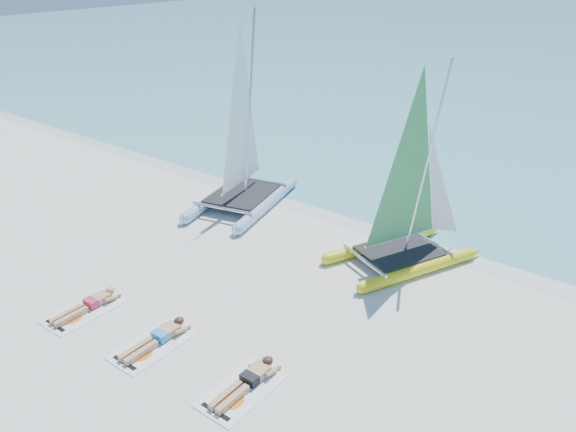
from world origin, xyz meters
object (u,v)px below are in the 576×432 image
(towel_a, at_px, (83,311))
(towel_c, at_px, (242,390))
(sunbather_b, at_px, (159,337))
(catamaran_yellow, at_px, (416,200))
(catamaran_blue, at_px, (242,149))
(sunbather_c, at_px, (248,380))
(sunbather_a, at_px, (90,304))
(towel_b, at_px, (152,345))

(towel_a, relative_size, towel_c, 1.00)
(towel_a, relative_size, sunbather_b, 1.07)
(catamaran_yellow, xyz_separation_m, towel_a, (-5.11, -7.19, -1.78))
(catamaran_blue, xyz_separation_m, sunbather_b, (3.53, -6.86, -1.82))
(catamaran_blue, relative_size, sunbather_c, 3.76)
(catamaran_blue, bearing_deg, catamaran_yellow, -13.95)
(catamaran_blue, height_order, sunbather_a, catamaran_blue)
(catamaran_yellow, relative_size, towel_b, 3.08)
(catamaran_blue, relative_size, towel_b, 3.51)
(sunbather_c, bearing_deg, towel_b, -171.99)
(towel_a, bearing_deg, sunbather_c, 5.93)
(towel_a, bearing_deg, towel_b, 3.70)
(catamaran_yellow, height_order, towel_c, catamaran_yellow)
(catamaran_blue, xyz_separation_m, towel_c, (6.03, -6.89, -1.93))
(catamaran_yellow, distance_m, towel_b, 7.77)
(towel_a, bearing_deg, catamaran_yellow, 54.58)
(catamaran_blue, relative_size, sunbather_a, 3.76)
(sunbather_a, height_order, sunbather_c, same)
(towel_b, xyz_separation_m, sunbather_b, (-0.00, 0.19, 0.11))
(sunbather_a, height_order, towel_b, sunbather_a)
(sunbather_b, bearing_deg, catamaran_blue, 117.21)
(towel_b, xyz_separation_m, towel_c, (2.50, 0.16, 0.00))
(catamaran_yellow, distance_m, sunbather_a, 8.82)
(catamaran_yellow, relative_size, sunbather_a, 3.30)
(sunbather_a, bearing_deg, towel_c, 1.41)
(sunbather_b, bearing_deg, towel_a, -171.65)
(catamaran_yellow, xyz_separation_m, sunbather_a, (-5.11, -6.99, -1.68))
(towel_a, height_order, sunbather_b, sunbather_b)
(catamaran_blue, bearing_deg, sunbather_c, -61.81)
(catamaran_yellow, height_order, sunbather_c, catamaran_yellow)
(catamaran_blue, bearing_deg, sunbather_a, -94.16)
(catamaran_blue, distance_m, towel_a, 7.55)
(catamaran_yellow, distance_m, towel_c, 7.11)
(towel_a, distance_m, towel_c, 4.85)
(towel_c, bearing_deg, towel_b, -176.34)
(towel_b, bearing_deg, sunbather_a, 179.00)
(catamaran_blue, distance_m, towel_c, 9.36)
(towel_b, height_order, sunbather_c, sunbather_c)
(catamaran_blue, xyz_separation_m, sunbather_c, (6.03, -6.70, -1.82))
(sunbather_a, distance_m, towel_b, 2.34)
(towel_b, bearing_deg, sunbather_c, 8.01)
(sunbather_b, bearing_deg, towel_b, -90.00)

